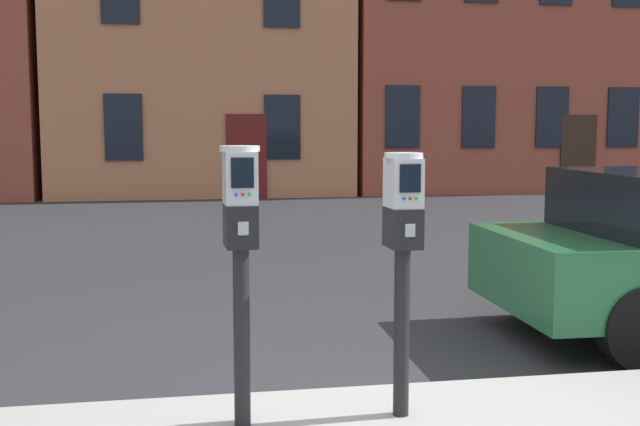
% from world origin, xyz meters
% --- Properties ---
extents(ground_plane, '(160.00, 160.00, 0.00)m').
position_xyz_m(ground_plane, '(0.00, 0.00, 0.00)').
color(ground_plane, '#28282B').
extents(parking_meter_near_kerb, '(0.22, 0.26, 1.55)m').
position_xyz_m(parking_meter_near_kerb, '(-0.80, -0.33, 1.21)').
color(parking_meter_near_kerb, black).
rests_on(parking_meter_near_kerb, sidewalk_slab).
extents(parking_meter_twin_adjacent, '(0.22, 0.26, 1.51)m').
position_xyz_m(parking_meter_twin_adjacent, '(0.11, -0.33, 1.18)').
color(parking_meter_twin_adjacent, black).
rests_on(parking_meter_twin_adjacent, sidewalk_slab).
extents(townhouse_brick_corner, '(7.69, 6.32, 9.69)m').
position_xyz_m(townhouse_brick_corner, '(-0.53, 18.02, 4.85)').
color(townhouse_brick_corner, '#B7704C').
rests_on(townhouse_brick_corner, ground_plane).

